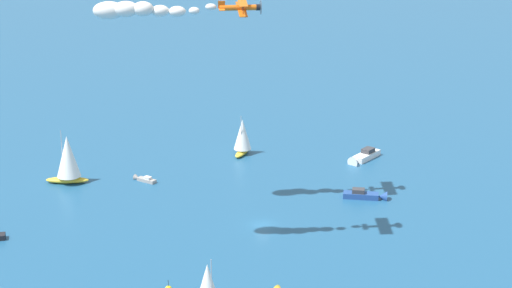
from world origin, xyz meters
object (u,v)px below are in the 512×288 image
object	(u,v)px
motorboat_trailing	(144,179)
biplane_wingman	(242,7)
sailboat_outer_ring_e	(242,136)
motorboat_inshore	(363,157)
motorboat_offshore	(367,195)
sailboat_outer_ring_d	(68,159)

from	to	relation	value
motorboat_trailing	biplane_wingman	distance (m)	55.73
sailboat_outer_ring_e	motorboat_inshore	bearing A→B (deg)	130.11
motorboat_inshore	biplane_wingman	bearing A→B (deg)	18.75
motorboat_trailing	sailboat_outer_ring_e	world-z (taller)	sailboat_outer_ring_e
motorboat_trailing	biplane_wingman	xyz separation A→B (m)	(5.12, 37.46, 40.95)
motorboat_inshore	motorboat_trailing	world-z (taller)	motorboat_inshore
motorboat_trailing	motorboat_offshore	bearing A→B (deg)	126.91
motorboat_trailing	biplane_wingman	world-z (taller)	biplane_wingman
sailboat_outer_ring_d	sailboat_outer_ring_e	xyz separation A→B (m)	(-38.26, 9.60, -0.99)
motorboat_offshore	sailboat_outer_ring_e	distance (m)	36.33
motorboat_offshore	biplane_wingman	world-z (taller)	biplane_wingman
motorboat_trailing	sailboat_outer_ring_d	xyz separation A→B (m)	(12.05, -9.17, 4.75)
sailboat_outer_ring_d	motorboat_inshore	bearing A→B (deg)	151.53
motorboat_trailing	sailboat_outer_ring_d	size ratio (longest dim) A/B	0.47
sailboat_outer_ring_d	biplane_wingman	xyz separation A→B (m)	(-6.94, 46.63, 36.20)
motorboat_inshore	biplane_wingman	xyz separation A→B (m)	(48.62, 16.51, 40.59)
motorboat_inshore	motorboat_offshore	world-z (taller)	motorboat_inshore
motorboat_offshore	sailboat_outer_ring_e	bearing A→B (deg)	-88.03
motorboat_trailing	sailboat_outer_ring_e	bearing A→B (deg)	179.08
motorboat_trailing	motorboat_inshore	bearing A→B (deg)	154.28
motorboat_trailing	sailboat_outer_ring_e	xyz separation A→B (m)	(-26.21, 0.42, 3.76)
motorboat_offshore	motorboat_trailing	world-z (taller)	motorboat_offshore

